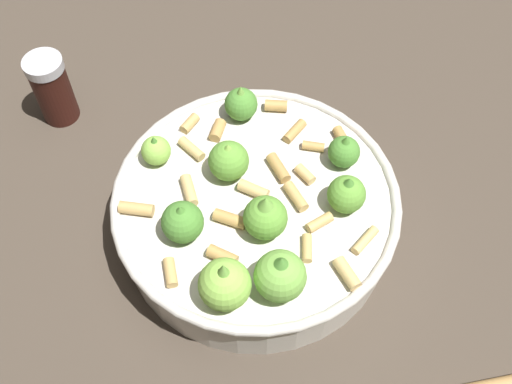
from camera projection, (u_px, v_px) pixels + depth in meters
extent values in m
plane|color=#42382D|center=(256.00, 228.00, 0.67)|extent=(2.40, 2.40, 0.00)
cylinder|color=beige|center=(256.00, 213.00, 0.64)|extent=(0.28, 0.28, 0.06)
torus|color=beige|center=(256.00, 198.00, 0.62)|extent=(0.29, 0.29, 0.01)
sphere|color=#8CC64C|center=(156.00, 151.00, 0.63)|extent=(0.03, 0.03, 0.03)
cone|color=#4C8933|center=(154.00, 141.00, 0.62)|extent=(0.01, 0.01, 0.01)
sphere|color=#609E38|center=(265.00, 218.00, 0.58)|extent=(0.04, 0.04, 0.04)
cone|color=#75B247|center=(266.00, 204.00, 0.56)|extent=(0.02, 0.02, 0.02)
sphere|color=#4C8933|center=(346.00, 155.00, 0.62)|extent=(0.03, 0.03, 0.03)
cone|color=#4C8933|center=(349.00, 145.00, 0.61)|extent=(0.02, 0.02, 0.01)
sphere|color=#4C8933|center=(241.00, 104.00, 0.66)|extent=(0.04, 0.04, 0.04)
cone|color=#75B247|center=(241.00, 92.00, 0.65)|extent=(0.01, 0.01, 0.02)
sphere|color=#4C8933|center=(183.00, 222.00, 0.58)|extent=(0.04, 0.04, 0.04)
cone|color=#4C8933|center=(180.00, 211.00, 0.56)|extent=(0.02, 0.02, 0.01)
sphere|color=#8CC64C|center=(225.00, 284.00, 0.54)|extent=(0.05, 0.05, 0.05)
cone|color=#75B247|center=(223.00, 271.00, 0.52)|extent=(0.02, 0.02, 0.02)
sphere|color=#609E38|center=(346.00, 194.00, 0.60)|extent=(0.04, 0.04, 0.04)
cone|color=#4C8933|center=(349.00, 183.00, 0.58)|extent=(0.02, 0.02, 0.01)
sphere|color=#609E38|center=(229.00, 161.00, 0.62)|extent=(0.04, 0.04, 0.04)
cone|color=#8CC64C|center=(228.00, 149.00, 0.60)|extent=(0.02, 0.02, 0.01)
sphere|color=#75B247|center=(280.00, 276.00, 0.54)|extent=(0.05, 0.05, 0.05)
cone|color=#4C8933|center=(281.00, 264.00, 0.52)|extent=(0.02, 0.02, 0.02)
cylinder|color=tan|center=(305.00, 174.00, 0.63)|extent=(0.01, 0.02, 0.01)
cylinder|color=tan|center=(137.00, 209.00, 0.60)|extent=(0.03, 0.03, 0.01)
cylinder|color=tan|center=(319.00, 222.00, 0.59)|extent=(0.03, 0.01, 0.01)
cylinder|color=tan|center=(190.00, 123.00, 0.66)|extent=(0.03, 0.02, 0.01)
cylinder|color=tan|center=(296.00, 196.00, 0.61)|extent=(0.01, 0.03, 0.01)
cylinder|color=tan|center=(313.00, 146.00, 0.65)|extent=(0.02, 0.02, 0.01)
cylinder|color=tan|center=(189.00, 190.00, 0.61)|extent=(0.02, 0.03, 0.01)
cylinder|color=tan|center=(222.00, 256.00, 0.57)|extent=(0.03, 0.03, 0.01)
cylinder|color=tan|center=(347.00, 273.00, 0.56)|extent=(0.01, 0.03, 0.01)
cylinder|color=tan|center=(278.00, 168.00, 0.63)|extent=(0.01, 0.03, 0.01)
cylinder|color=tan|center=(295.00, 131.00, 0.66)|extent=(0.03, 0.02, 0.01)
cylinder|color=tan|center=(192.00, 149.00, 0.64)|extent=(0.02, 0.03, 0.01)
cylinder|color=tan|center=(307.00, 248.00, 0.58)|extent=(0.02, 0.03, 0.01)
cylinder|color=tan|center=(276.00, 106.00, 0.68)|extent=(0.03, 0.02, 0.01)
cylinder|color=tan|center=(342.00, 138.00, 0.65)|extent=(0.01, 0.03, 0.01)
cylinder|color=tan|center=(230.00, 219.00, 0.59)|extent=(0.03, 0.03, 0.01)
cylinder|color=tan|center=(251.00, 191.00, 0.61)|extent=(0.03, 0.03, 0.01)
cylinder|color=tan|center=(213.00, 132.00, 0.65)|extent=(0.03, 0.03, 0.01)
cylinder|color=tan|center=(365.00, 240.00, 0.58)|extent=(0.03, 0.02, 0.01)
cylinder|color=tan|center=(170.00, 272.00, 0.56)|extent=(0.02, 0.03, 0.01)
cylinder|color=#33140F|center=(54.00, 93.00, 0.72)|extent=(0.04, 0.04, 0.08)
cylinder|color=silver|center=(43.00, 65.00, 0.69)|extent=(0.04, 0.04, 0.01)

